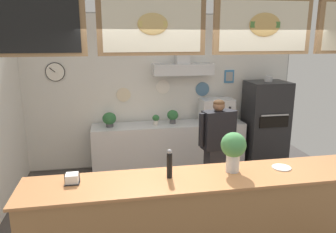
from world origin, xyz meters
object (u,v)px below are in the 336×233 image
at_px(potted_rosemary, 156,119).
at_px(pepper_grinder, 169,164).
at_px(potted_oregano, 109,119).
at_px(shop_worker, 217,148).
at_px(potted_thyme, 173,116).
at_px(pizza_oven, 265,124).
at_px(espresso_machine, 217,111).
at_px(condiment_plate, 281,167).
at_px(napkin_holder, 72,179).
at_px(basil_vase, 233,149).

distance_m(potted_rosemary, pepper_grinder, 2.62).
bearing_deg(potted_rosemary, potted_oregano, 177.50).
xyz_separation_m(shop_worker, potted_rosemary, (-0.74, 1.21, 0.17)).
bearing_deg(potted_thyme, pizza_oven, -4.29).
height_order(espresso_machine, potted_rosemary, espresso_machine).
distance_m(pizza_oven, potted_oregano, 2.91).
relative_size(potted_thyme, potted_rosemary, 1.31).
xyz_separation_m(potted_thyme, condiment_plate, (0.67, -2.65, 0.04)).
height_order(pizza_oven, napkin_holder, pizza_oven).
xyz_separation_m(basil_vase, napkin_holder, (-1.63, 0.01, -0.20)).
relative_size(pizza_oven, pepper_grinder, 5.75).
xyz_separation_m(potted_thyme, pepper_grinder, (-0.56, -2.67, 0.18)).
xyz_separation_m(basil_vase, pepper_grinder, (-0.68, -0.04, -0.10)).
xyz_separation_m(potted_oregano, basil_vase, (1.25, -2.60, 0.28)).
bearing_deg(potted_thyme, espresso_machine, -3.65).
bearing_deg(espresso_machine, pepper_grinder, -117.89).
bearing_deg(potted_oregano, basil_vase, -64.29).
relative_size(espresso_machine, condiment_plate, 2.96).
bearing_deg(espresso_machine, potted_oregano, 179.22).
relative_size(potted_thyme, condiment_plate, 1.24).
height_order(espresso_machine, pepper_grinder, pepper_grinder).
distance_m(shop_worker, potted_rosemary, 1.43).
xyz_separation_m(shop_worker, condiment_plate, (0.25, -1.37, 0.24)).
bearing_deg(espresso_machine, pizza_oven, -4.85).
bearing_deg(basil_vase, espresso_machine, 74.72).
bearing_deg(shop_worker, pizza_oven, -149.26).
distance_m(shop_worker, potted_thyme, 1.36).
xyz_separation_m(espresso_machine, potted_thyme, (-0.82, 0.05, -0.07)).
xyz_separation_m(pizza_oven, pepper_grinder, (-2.33, -2.53, 0.39)).
distance_m(espresso_machine, pepper_grinder, 2.96).
height_order(potted_thyme, basil_vase, basil_vase).
distance_m(pizza_oven, basil_vase, 3.03).
xyz_separation_m(shop_worker, napkin_holder, (-1.93, -1.34, 0.28)).
distance_m(potted_oregano, basil_vase, 2.90).
distance_m(potted_oregano, potted_rosemary, 0.82).
distance_m(pizza_oven, napkin_holder, 4.12).
bearing_deg(condiment_plate, pizza_oven, 66.46).
distance_m(potted_thyme, potted_rosemary, 0.33).
relative_size(pizza_oven, shop_worker, 1.11).
bearing_deg(potted_rosemary, potted_thyme, 10.91).
bearing_deg(pepper_grinder, pizza_oven, 47.43).
relative_size(shop_worker, napkin_holder, 10.66).
height_order(pepper_grinder, condiment_plate, pepper_grinder).
bearing_deg(pepper_grinder, potted_thyme, 78.06).
height_order(espresso_machine, condiment_plate, espresso_machine).
height_order(shop_worker, napkin_holder, shop_worker).
relative_size(shop_worker, espresso_machine, 2.61).
bearing_deg(pizza_oven, basil_vase, -123.42).
bearing_deg(pepper_grinder, potted_oregano, 102.28).
bearing_deg(potted_rosemary, basil_vase, -80.41).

